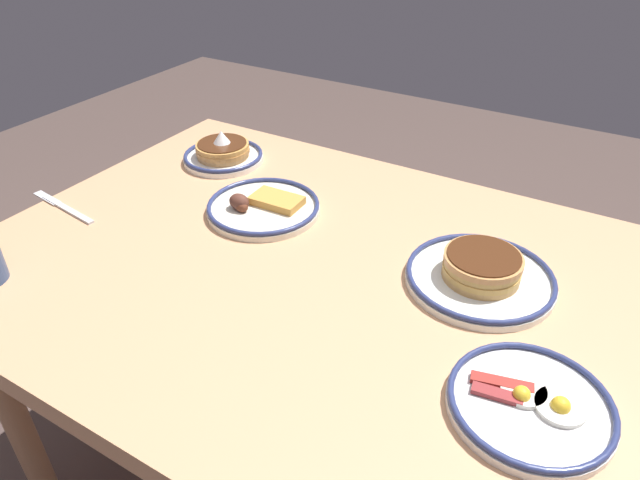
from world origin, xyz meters
name	(u,v)px	position (x,y,z in m)	size (l,w,h in m)	color
dining_table	(338,302)	(0.00, 0.00, 0.67)	(1.47, 0.99, 0.74)	tan
plate_near_main	(223,153)	(0.51, -0.28, 0.77)	(0.21, 0.21, 0.09)	white
plate_center_pancakes	(263,206)	(0.26, -0.12, 0.76)	(0.26, 0.26, 0.05)	silver
plate_far_companion	(481,274)	(-0.24, -0.11, 0.76)	(0.28, 0.28, 0.06)	white
plate_far_side	(530,404)	(-0.40, 0.14, 0.76)	(0.24, 0.24, 0.04)	white
butter_knife	(63,207)	(0.67, 0.10, 0.75)	(0.23, 0.05, 0.01)	silver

